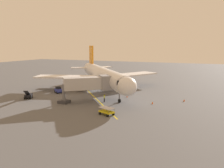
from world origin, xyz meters
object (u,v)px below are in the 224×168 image
object	(u,v)px
safety_cone_wing_port	(152,103)
airplane	(103,75)
ground_crew_marshaller	(104,98)
belt_loader_starboard_side	(28,95)
baggage_cart_portside	(107,111)
safety_cone_nose_left	(127,96)
belt_loader_near_nose	(91,82)
safety_cone_nose_right	(184,100)
jet_bridge	(91,84)
tug_rear_apron	(58,90)

from	to	relation	value
safety_cone_wing_port	airplane	bearing A→B (deg)	-30.49
ground_crew_marshaller	belt_loader_starboard_side	world-z (taller)	belt_loader_starboard_side
baggage_cart_portside	safety_cone_nose_left	bearing A→B (deg)	-82.97
airplane	baggage_cart_portside	distance (m)	22.72
belt_loader_starboard_side	safety_cone_wing_port	size ratio (longest dim) A/B	8.12
belt_loader_near_nose	safety_cone_nose_right	bearing A→B (deg)	157.30
jet_bridge	baggage_cart_portside	world-z (taller)	jet_bridge
tug_rear_apron	ground_crew_marshaller	bearing A→B (deg)	163.58
ground_crew_marshaller	belt_loader_starboard_side	bearing A→B (deg)	12.42
jet_bridge	safety_cone_nose_left	xyz separation A→B (m)	(-5.41, -6.89, -3.49)
airplane	tug_rear_apron	xyz separation A→B (m)	(8.77, 7.20, -3.30)
ground_crew_marshaller	tug_rear_apron	distance (m)	15.29
airplane	belt_loader_starboard_side	xyz separation A→B (m)	(10.98, 15.24, -3.29)
airplane	safety_cone_wing_port	xyz separation A→B (m)	(-15.42, 9.08, -3.73)
baggage_cart_portside	safety_cone_nose_left	world-z (taller)	baggage_cart_portside
safety_cone_nose_left	jet_bridge	bearing A→B (deg)	51.88
baggage_cart_portside	safety_cone_nose_left	xyz separation A→B (m)	(1.82, -14.73, -0.38)
jet_bridge	belt_loader_near_nose	size ratio (longest dim) A/B	2.15
airplane	safety_cone_nose_left	xyz separation A→B (m)	(-8.55, 5.20, -3.73)
airplane	baggage_cart_portside	world-z (taller)	airplane
ground_crew_marshaller	tug_rear_apron	size ratio (longest dim) A/B	0.62
jet_bridge	tug_rear_apron	size ratio (longest dim) A/B	3.65
airplane	jet_bridge	bearing A→B (deg)	104.58
airplane	ground_crew_marshaller	world-z (taller)	airplane
safety_cone_nose_right	ground_crew_marshaller	bearing A→B (deg)	26.20
belt_loader_starboard_side	tug_rear_apron	xyz separation A→B (m)	(-2.21, -8.04, -0.01)
ground_crew_marshaller	baggage_cart_portside	bearing A→B (deg)	118.02
airplane	baggage_cart_portside	size ratio (longest dim) A/B	11.49
tug_rear_apron	belt_loader_starboard_side	bearing A→B (deg)	74.59
belt_loader_near_nose	tug_rear_apron	xyz separation A→B (m)	(0.73, 15.18, -0.01)
belt_loader_near_nose	safety_cone_nose_left	bearing A→B (deg)	141.53
belt_loader_near_nose	tug_rear_apron	bearing A→B (deg)	87.23
belt_loader_near_nose	safety_cone_nose_left	distance (m)	21.19
jet_bridge	safety_cone_wing_port	world-z (taller)	jet_bridge
jet_bridge	belt_loader_starboard_side	size ratio (longest dim) A/B	2.24
safety_cone_nose_right	safety_cone_wing_port	distance (m)	7.39
airplane	ground_crew_marshaller	bearing A→B (deg)	117.09
belt_loader_starboard_side	baggage_cart_portside	bearing A→B (deg)	167.59
tug_rear_apron	safety_cone_nose_right	bearing A→B (deg)	-174.09
tug_rear_apron	belt_loader_near_nose	bearing A→B (deg)	-92.77
airplane	tug_rear_apron	bearing A→B (deg)	39.40
belt_loader_starboard_side	safety_cone_wing_port	xyz separation A→B (m)	(-26.40, -6.16, -0.44)
belt_loader_near_nose	tug_rear_apron	distance (m)	15.20
belt_loader_near_nose	belt_loader_starboard_side	distance (m)	23.40
tug_rear_apron	safety_cone_nose_left	xyz separation A→B (m)	(-17.32, -2.00, -0.43)
ground_crew_marshaller	belt_loader_near_nose	xyz separation A→B (m)	(13.93, -19.50, -0.17)
safety_cone_nose_left	safety_cone_wing_port	size ratio (longest dim) A/B	1.00
ground_crew_marshaller	tug_rear_apron	xyz separation A→B (m)	(14.66, -4.32, -0.18)
airplane	ground_crew_marshaller	size ratio (longest dim) A/B	19.71
jet_bridge	ground_crew_marshaller	bearing A→B (deg)	-168.30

